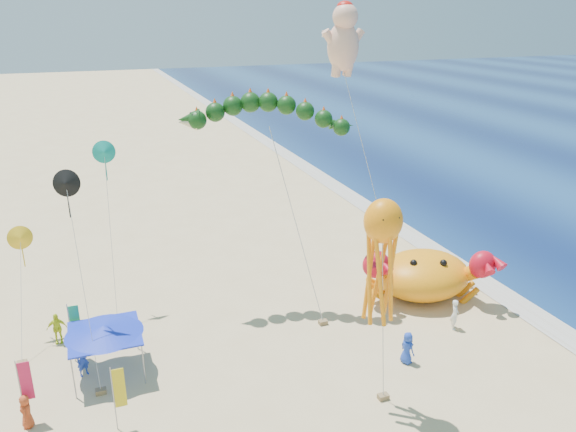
% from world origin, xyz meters
% --- Properties ---
extents(ground, '(320.00, 320.00, 0.00)m').
position_xyz_m(ground, '(0.00, 0.00, 0.00)').
color(ground, '#D1B784').
rests_on(ground, ground).
extents(foam_strip, '(320.00, 320.00, 0.00)m').
position_xyz_m(foam_strip, '(12.00, 0.00, 0.01)').
color(foam_strip, silver).
rests_on(foam_strip, ground).
extents(crab_inflatable, '(8.20, 6.80, 3.59)m').
position_xyz_m(crab_inflatable, '(7.07, 1.61, 1.58)').
color(crab_inflatable, orange).
rests_on(crab_inflatable, ground).
extents(dragon_kite, '(9.89, 6.21, 12.55)m').
position_xyz_m(dragon_kite, '(-2.28, 4.69, 11.46)').
color(dragon_kite, '#0E330E').
rests_on(dragon_kite, ground).
extents(cherub_kite, '(3.46, 6.11, 17.86)m').
position_xyz_m(cherub_kite, '(5.11, 10.31, 15.53)').
color(cherub_kite, '#FDB99A').
rests_on(cherub_kite, ground).
extents(octopus_kite, '(1.67, 1.51, 10.00)m').
position_xyz_m(octopus_kite, '(-0.93, -6.43, 7.62)').
color(octopus_kite, orange).
rests_on(octopus_kite, ground).
extents(canopy_blue, '(3.78, 3.78, 2.71)m').
position_xyz_m(canopy_blue, '(-12.34, 0.24, 2.44)').
color(canopy_blue, gray).
rests_on(canopy_blue, ground).
extents(feather_flags, '(7.80, 6.43, 3.20)m').
position_xyz_m(feather_flags, '(-15.23, -1.04, 2.01)').
color(feather_flags, gray).
rests_on(feather_flags, ground).
extents(beachgoers, '(27.11, 13.14, 1.82)m').
position_xyz_m(beachgoers, '(-13.69, 1.29, 0.89)').
color(beachgoers, white).
rests_on(beachgoers, ground).
extents(small_kites, '(10.57, 13.24, 10.30)m').
position_xyz_m(small_kites, '(-15.84, 2.61, 6.85)').
color(small_kites, yellow).
rests_on(small_kites, ground).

